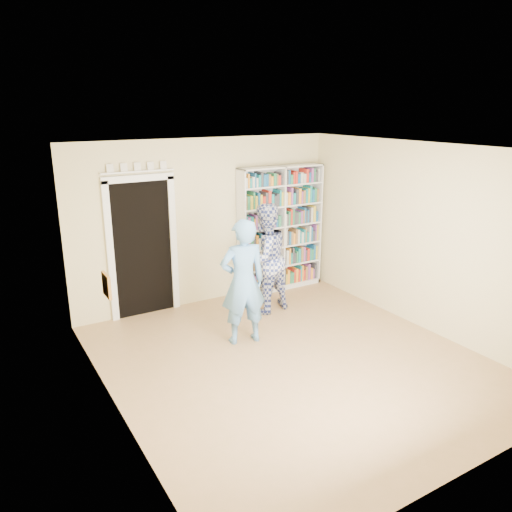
{
  "coord_description": "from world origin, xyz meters",
  "views": [
    {
      "loc": [
        -3.39,
        -4.74,
        3.18
      ],
      "look_at": [
        -0.01,
        0.9,
        1.19
      ],
      "focal_mm": 35.0,
      "sensor_mm": 36.0,
      "label": 1
    }
  ],
  "objects": [
    {
      "name": "wall_art",
      "position": [
        -2.23,
        0.2,
        1.4
      ],
      "size": [
        0.03,
        0.25,
        0.25
      ],
      "primitive_type": "cube",
      "color": "brown",
      "rests_on": "wall_left"
    },
    {
      "name": "paper_sheet",
      "position": [
        0.64,
        1.42,
        0.97
      ],
      "size": [
        0.2,
        0.02,
        0.29
      ],
      "primitive_type": "cube",
      "rotation": [
        0.0,
        0.0,
        0.06
      ],
      "color": "white",
      "rests_on": "man_plaid"
    },
    {
      "name": "ceiling",
      "position": [
        0.0,
        0.0,
        2.7
      ],
      "size": [
        5.0,
        5.0,
        0.0
      ],
      "primitive_type": "plane",
      "rotation": [
        3.14,
        0.0,
        0.0
      ],
      "color": "white",
      "rests_on": "wall_back"
    },
    {
      "name": "man_plaid",
      "position": [
        0.56,
        1.6,
        0.88
      ],
      "size": [
        0.95,
        0.79,
        1.75
      ],
      "primitive_type": "imported",
      "rotation": [
        0.0,
        0.0,
        3.31
      ],
      "color": "navy",
      "rests_on": "floor"
    },
    {
      "name": "wall_right",
      "position": [
        2.25,
        0.0,
        1.35
      ],
      "size": [
        0.0,
        5.0,
        5.0
      ],
      "primitive_type": "plane",
      "rotation": [
        1.57,
        0.0,
        -1.57
      ],
      "color": "beige",
      "rests_on": "floor"
    },
    {
      "name": "floor",
      "position": [
        0.0,
        0.0,
        0.0
      ],
      "size": [
        5.0,
        5.0,
        0.0
      ],
      "primitive_type": "plane",
      "color": "#A27D4E",
      "rests_on": "ground"
    },
    {
      "name": "bookshelf",
      "position": [
        1.35,
        2.34,
        1.11
      ],
      "size": [
        1.6,
        0.3,
        2.19
      ],
      "rotation": [
        0.0,
        0.0,
        0.16
      ],
      "color": "white",
      "rests_on": "floor"
    },
    {
      "name": "doorway",
      "position": [
        -1.1,
        2.48,
        1.18
      ],
      "size": [
        1.1,
        0.08,
        2.43
      ],
      "color": "black",
      "rests_on": "floor"
    },
    {
      "name": "wall_left",
      "position": [
        -2.25,
        0.0,
        1.35
      ],
      "size": [
        0.0,
        5.0,
        5.0
      ],
      "primitive_type": "plane",
      "rotation": [
        1.57,
        0.0,
        1.57
      ],
      "color": "beige",
      "rests_on": "floor"
    },
    {
      "name": "wall_back",
      "position": [
        0.0,
        2.5,
        1.35
      ],
      "size": [
        4.5,
        0.0,
        4.5
      ],
      "primitive_type": "plane",
      "rotation": [
        1.57,
        0.0,
        0.0
      ],
      "color": "beige",
      "rests_on": "floor"
    },
    {
      "name": "man_blue",
      "position": [
        -0.26,
        0.82,
        0.88
      ],
      "size": [
        0.71,
        0.53,
        1.76
      ],
      "primitive_type": "imported",
      "rotation": [
        0.0,
        0.0,
        2.96
      ],
      "color": "#5C95CD",
      "rests_on": "floor"
    }
  ]
}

